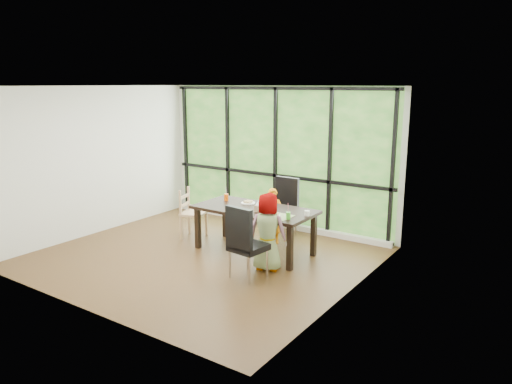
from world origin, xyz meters
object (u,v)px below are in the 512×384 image
chair_window_leather (282,208)px  plate_far (248,203)px  child_toddler (273,216)px  tissue_box (259,208)px  chair_end_beech (194,213)px  child_older (267,232)px  plate_near (274,216)px  orange_cup (226,197)px  green_cup (288,216)px  chair_interior_leather (248,242)px  white_mug (307,213)px  dining_table (254,230)px

chair_window_leather → plate_far: chair_window_leather is taller
child_toddler → tissue_box: 0.81m
chair_end_beech → child_older: bearing=-124.3°
plate_near → tissue_box: size_ratio=1.67×
orange_cup → plate_far: bearing=5.7°
green_cup → plate_near: bearing=173.9°
chair_interior_leather → child_toddler: bearing=-63.0°
green_cup → white_mug: size_ratio=1.34×
chair_interior_leather → green_cup: size_ratio=9.81×
dining_table → white_mug: size_ratio=24.39×
dining_table → child_toddler: child_toddler is taller
green_cup → chair_end_beech: bearing=172.4°
tissue_box → plate_near: bearing=-15.7°
dining_table → child_toddler: bearing=90.0°
white_mug → orange_cup: bearing=176.8°
chair_interior_leather → orange_cup: size_ratio=9.10×
chair_window_leather → chair_interior_leather: same height
plate_far → white_mug: bearing=-6.4°
dining_table → orange_cup: orange_cup is taller
orange_cup → tissue_box: 0.93m
child_older → plate_near: 0.36m
chair_window_leather → plate_far: bearing=-107.8°
chair_interior_leather → chair_end_beech: (-1.90, 0.98, -0.09)m
dining_table → chair_interior_leather: size_ratio=1.85×
orange_cup → chair_interior_leather: bearing=-41.6°
green_cup → child_older: bearing=-126.3°
tissue_box → dining_table: bearing=143.7°
chair_window_leather → tissue_box: 1.11m
plate_near → chair_end_beech: bearing=172.1°
child_older → green_cup: child_older is taller
child_older → plate_far: (-0.85, 0.73, 0.17)m
dining_table → chair_window_leather: size_ratio=1.85×
chair_end_beech → plate_far: size_ratio=3.74×
chair_end_beech → plate_far: chair_end_beech is taller
chair_interior_leather → plate_far: chair_interior_leather is taller
chair_window_leather → plate_near: chair_window_leather is taller
dining_table → chair_end_beech: 1.35m
chair_window_leather → orange_cup: (-0.66, -0.77, 0.27)m
chair_end_beech → white_mug: 2.31m
plate_far → tissue_box: (0.45, -0.33, 0.05)m
dining_table → plate_near: size_ratio=9.74×
dining_table → plate_far: plate_far is taller
dining_table → plate_far: 0.50m
chair_interior_leather → plate_far: (-0.81, 1.15, 0.22)m
child_toddler → orange_cup: (-0.70, -0.42, 0.32)m
child_toddler → plate_far: 0.54m
dining_table → chair_interior_leather: bearing=-60.0°
orange_cup → white_mug: 1.64m
dining_table → orange_cup: 0.83m
chair_window_leather → dining_table: bearing=-88.1°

